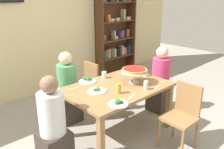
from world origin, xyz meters
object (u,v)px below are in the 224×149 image
diner_head_east (160,84)px  salad_plate_near_diner (88,81)px  cutlery_fork_far (125,73)px  cutlery_knife_far (164,82)px  salad_plate_spare (118,103)px  deep_dish_pizza_stand (135,71)px  beer_glass_amber_tall (119,88)px  diner_far_left (68,92)px  salad_plate_far_diner (97,90)px  cutlery_fork_near (74,88)px  diner_head_west (53,130)px  water_glass_clear_far (146,73)px  water_glass_clear_near (104,75)px  dining_table (117,92)px  bookshelf (115,31)px  chair_near_right (183,113)px  chair_far_right (96,83)px  water_glass_clear_spare (146,85)px  cutlery_spare_fork (157,87)px  cutlery_knife_near (132,96)px

diner_head_east → salad_plate_near_diner: size_ratio=4.49×
cutlery_fork_far → cutlery_knife_far: bearing=89.5°
salad_plate_spare → cutlery_fork_far: 1.16m
deep_dish_pizza_stand → beer_glass_amber_tall: 0.47m
diner_far_left → cutlery_knife_far: 1.50m
diner_head_east → salad_plate_far_diner: 1.41m
salad_plate_spare → cutlery_fork_near: (-0.10, 0.77, -0.02)m
diner_head_west → water_glass_clear_far: bearing=0.6°
diner_far_left → cutlery_knife_far: size_ratio=6.39×
diner_head_east → diner_far_left: (-1.37, 0.78, 0.00)m
diner_head_east → water_glass_clear_near: 1.07m
dining_table → water_glass_clear_far: 0.65m
dining_table → diner_head_west: diner_head_west is taller
bookshelf → diner_far_left: bookshelf is taller
diner_head_east → cutlery_fork_near: size_ratio=6.39×
chair_near_right → cutlery_fork_far: 1.17m
dining_table → salad_plate_near_diner: (-0.19, 0.43, 0.11)m
chair_far_right → deep_dish_pizza_stand: 0.99m
water_glass_clear_near → cutlery_knife_far: size_ratio=0.55×
chair_far_right → water_glass_clear_near: bearing=-24.6°
water_glass_clear_far → water_glass_clear_spare: size_ratio=0.77×
beer_glass_amber_tall → dining_table: bearing=50.9°
dining_table → cutlery_spare_fork: cutlery_spare_fork is taller
chair_near_right → salad_plate_spare: bearing=64.0°
chair_near_right → water_glass_clear_near: chair_near_right is taller
deep_dish_pizza_stand → salad_plate_near_diner: size_ratio=1.52×
water_glass_clear_near → cutlery_fork_near: water_glass_clear_near is taller
cutlery_fork_far → beer_glass_amber_tall: bearing=26.6°
diner_far_left → salad_plate_near_diner: (0.13, -0.36, 0.27)m
water_glass_clear_spare → dining_table: bearing=121.2°
chair_near_right → salad_plate_near_diner: (-0.61, 1.24, 0.27)m
chair_near_right → beer_glass_amber_tall: bearing=42.3°
dining_table → cutlery_knife_near: (-0.11, -0.38, 0.09)m
water_glass_clear_spare → salad_plate_spare: bearing=-172.6°
cutlery_fork_near → cutlery_spare_fork: same height
diner_far_left → salad_plate_near_diner: size_ratio=4.49×
diner_head_west → cutlery_knife_near: (0.93, -0.37, 0.25)m
bookshelf → water_glass_clear_spare: size_ratio=18.98×
dining_table → salad_plate_spare: salad_plate_spare is taller
cutlery_knife_near → chair_near_right: bearing=-60.4°
diner_head_east → diner_far_left: 1.58m
dining_table → water_glass_clear_near: 0.42m
water_glass_clear_far → salad_plate_near_diner: bearing=152.7°
diner_head_east → salad_plate_far_diner: (-1.38, 0.03, 0.27)m
water_glass_clear_near → cutlery_fork_far: bearing=-9.5°
diner_head_west → chair_near_right: diner_head_west is taller
salad_plate_near_diner → salad_plate_far_diner: 0.41m
water_glass_clear_spare → diner_head_west: bearing=165.1°
diner_far_left → chair_near_right: (0.73, -1.61, -0.01)m
dining_table → cutlery_knife_near: bearing=-105.5°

